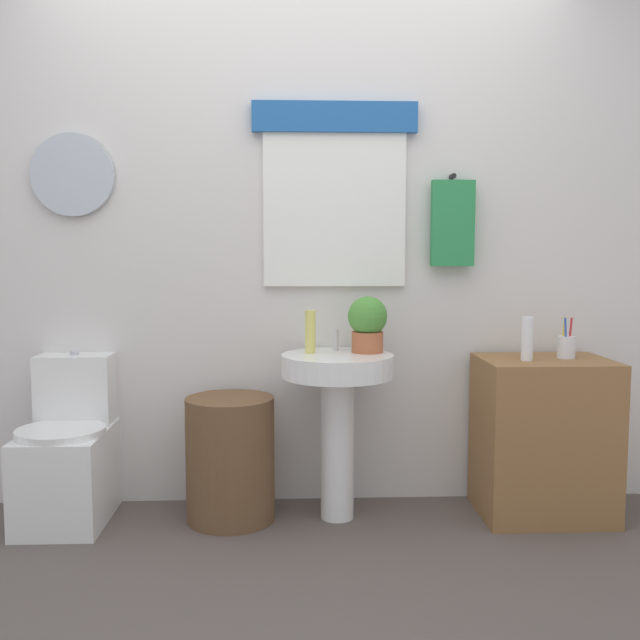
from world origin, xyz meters
TOP-DOWN VIEW (x-y plane):
  - ground_plane at (0.00, 0.00)m, footprint 8.00×8.00m
  - back_wall at (0.00, 1.15)m, footprint 4.40×0.18m
  - toilet at (-1.05, 0.88)m, footprint 0.38×0.51m
  - laundry_hamper at (-0.32, 0.85)m, footprint 0.40×0.40m
  - pedestal_sink at (0.16, 0.85)m, footprint 0.50×0.50m
  - faucet at (0.16, 0.97)m, footprint 0.03×0.03m
  - wooden_cabinet at (1.10, 0.85)m, footprint 0.58×0.44m
  - soap_bottle at (0.04, 0.90)m, footprint 0.05×0.05m
  - potted_plant at (0.30, 0.91)m, footprint 0.18×0.18m
  - lotion_bottle at (1.00, 0.81)m, footprint 0.05×0.05m
  - toothbrush_cup at (1.20, 0.87)m, footprint 0.08×0.08m

SIDE VIEW (x-z plane):
  - ground_plane at x=0.00m, z-range 0.00..0.00m
  - laundry_hamper at x=-0.32m, z-range 0.00..0.56m
  - toilet at x=-1.05m, z-range -0.09..0.66m
  - wooden_cabinet at x=1.10m, z-range 0.00..0.72m
  - pedestal_sink at x=0.16m, z-range 0.19..0.94m
  - toothbrush_cup at x=1.20m, z-range 0.68..0.87m
  - faucet at x=0.16m, z-range 0.75..0.85m
  - lotion_bottle at x=1.00m, z-range 0.72..0.92m
  - soap_bottle at x=0.04m, z-range 0.75..0.94m
  - potted_plant at x=0.30m, z-range 0.76..1.01m
  - back_wall at x=0.00m, z-range 0.00..2.60m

